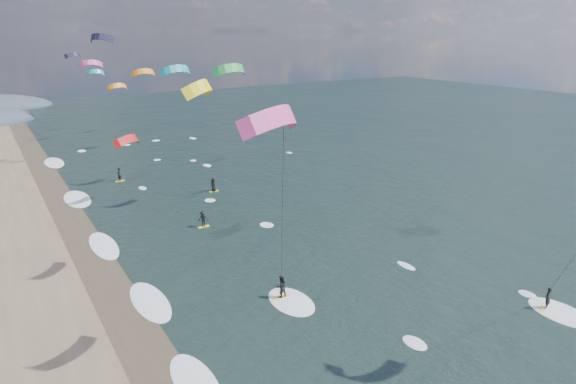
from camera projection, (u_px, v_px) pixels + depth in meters
ground at (425, 373)px, 25.66m from camera, size 260.00×260.00×0.00m
wet_sand_strip at (145, 350)px, 27.52m from camera, size 3.00×240.00×0.00m
kitesurfer_near_b at (285, 189)px, 25.41m from camera, size 7.01×8.69×14.65m
far_kitesurfers at (186, 196)px, 50.82m from camera, size 9.12×19.82×1.69m
bg_kite_field at (125, 70)px, 66.29m from camera, size 12.03×79.85×10.97m
shoreline_surf at (142, 306)px, 31.93m from camera, size 2.40×79.40×0.11m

